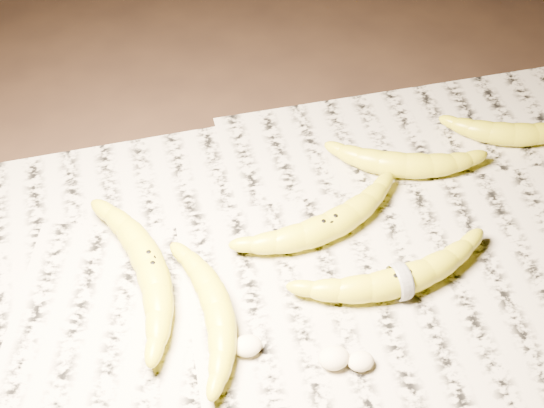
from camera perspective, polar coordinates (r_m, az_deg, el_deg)
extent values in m
plane|color=black|center=(0.95, 0.25, -4.20)|extent=(3.00, 3.00, 0.00)
cube|color=#B2AB99|center=(0.93, 3.04, -4.99)|extent=(0.90, 0.70, 0.01)
torus|color=white|center=(0.91, 9.64, -5.62)|extent=(0.01, 0.05, 0.05)
ellipsoid|color=beige|center=(0.86, -1.87, -10.48)|extent=(0.03, 0.03, 0.02)
ellipsoid|color=beige|center=(0.85, 4.71, -11.35)|extent=(0.04, 0.03, 0.02)
ellipsoid|color=beige|center=(0.85, 6.73, -11.55)|extent=(0.03, 0.02, 0.02)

